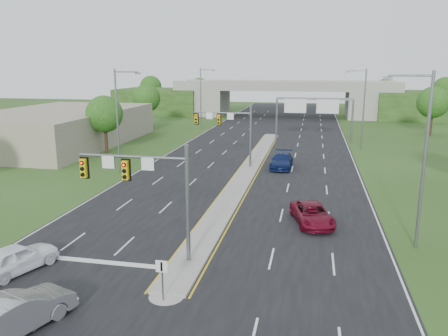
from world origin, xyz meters
The scene contains 26 objects.
ground centered at (0.00, 0.00, 0.00)m, with size 240.00×240.00×0.00m, color #294117.
road centered at (0.00, 35.00, 0.01)m, with size 24.00×160.00×0.02m, color black.
median centered at (0.00, 23.00, 0.10)m, with size 2.00×54.00×0.16m, color gray.
median_nose centered at (0.00, -4.00, 0.10)m, with size 2.00×2.00×0.16m, color gray.
lane_markings centered at (-0.60, 28.91, 0.02)m, with size 23.72×160.00×0.01m.
signal_mast_near centered at (-2.26, -0.07, 4.73)m, with size 6.62×0.60×7.00m.
signal_mast_far centered at (-2.26, 24.93, 4.73)m, with size 6.62×0.60×7.00m.
keep_right_sign centered at (0.00, -4.53, 1.52)m, with size 0.60×0.13×2.20m.
sign_gantry centered at (6.68, 44.92, 5.24)m, with size 11.58×0.44×6.67m.
overpass centered at (0.00, 80.00, 3.55)m, with size 80.00×14.00×8.10m.
lightpole_l_mid centered at (-13.30, 20.00, 6.10)m, with size 2.85×0.25×11.00m.
lightpole_l_far centered at (-13.30, 55.00, 6.10)m, with size 2.85×0.25×11.00m.
lightpole_r_near centered at (13.30, 5.00, 6.10)m, with size 2.85×0.25×11.00m.
lightpole_r_far centered at (13.30, 40.00, 6.10)m, with size 2.85×0.25×11.00m.
tree_l_near centered at (-20.00, 30.00, 5.18)m, with size 4.80×4.80×7.60m.
tree_l_mid centered at (-24.00, 55.00, 5.51)m, with size 5.20×5.20×8.12m.
tree_r_mid centered at (26.00, 55.00, 5.51)m, with size 5.20×5.20×8.12m.
tree_back_a centered at (-38.00, 94.00, 5.84)m, with size 6.00×6.00×8.85m.
tree_back_b centered at (-24.00, 94.00, 5.51)m, with size 5.60×5.60×8.32m.
tree_back_c centered at (24.00, 94.00, 5.51)m, with size 5.60×5.60×8.32m.
tree_back_d centered at (38.00, 94.00, 5.84)m, with size 6.00×6.00×8.85m.
commercial_building centered at (-30.00, 35.00, 2.50)m, with size 18.00×30.00×5.00m, color gray.
car_white centered at (-9.06, -3.08, 0.83)m, with size 1.91×4.75×1.62m, color white.
car_silver centered at (-5.36, -8.08, 0.88)m, with size 1.82×5.22×1.72m, color #94959B.
car_far_a centered at (7.01, 8.05, 0.75)m, with size 2.41×5.24×1.46m, color maroon.
car_far_b centered at (3.47, 25.85, 0.85)m, with size 2.32×5.70×1.65m, color #0B1846.
Camera 1 is at (6.78, -22.76, 11.18)m, focal length 35.00 mm.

